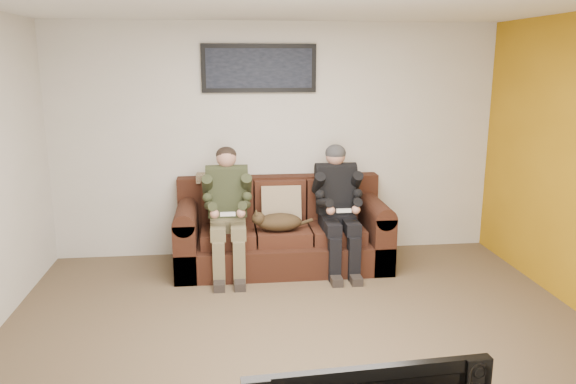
{
  "coord_description": "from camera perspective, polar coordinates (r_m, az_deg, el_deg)",
  "views": [
    {
      "loc": [
        -0.59,
        -4.01,
        2.17
      ],
      "look_at": [
        0.0,
        1.2,
        0.95
      ],
      "focal_mm": 35.0,
      "sensor_mm": 36.0,
      "label": 1
    }
  ],
  "objects": [
    {
      "name": "floor",
      "position": [
        4.6,
        1.7,
        -15.08
      ],
      "size": [
        5.0,
        5.0,
        0.0
      ],
      "primitive_type": "plane",
      "color": "brown",
      "rests_on": "ground"
    },
    {
      "name": "wall_back",
      "position": [
        6.35,
        -1.11,
        5.22
      ],
      "size": [
        5.0,
        0.0,
        5.0
      ],
      "primitive_type": "plane",
      "rotation": [
        1.57,
        0.0,
        0.0
      ],
      "color": "beige",
      "rests_on": "ground"
    },
    {
      "name": "wall_front",
      "position": [
        2.05,
        11.12,
        -12.34
      ],
      "size": [
        5.0,
        0.0,
        5.0
      ],
      "primitive_type": "plane",
      "rotation": [
        -1.57,
        0.0,
        0.0
      ],
      "color": "beige",
      "rests_on": "ground"
    },
    {
      "name": "sofa",
      "position": [
        6.15,
        -0.67,
        -4.14
      ],
      "size": [
        2.25,
        0.97,
        0.92
      ],
      "color": "#34180F",
      "rests_on": "ground"
    },
    {
      "name": "throw_pillow",
      "position": [
        6.1,
        -0.71,
        -1.27
      ],
      "size": [
        0.43,
        0.21,
        0.43
      ],
      "primitive_type": "cube",
      "rotation": [
        -0.21,
        0.0,
        0.0
      ],
      "color": "#988264",
      "rests_on": "sofa"
    },
    {
      "name": "throw_blanket",
      "position": [
        6.25,
        -7.18,
        1.47
      ],
      "size": [
        0.46,
        0.23,
        0.08
      ],
      "primitive_type": "cube",
      "color": "gray",
      "rests_on": "sofa"
    },
    {
      "name": "person_left",
      "position": [
        5.83,
        -6.17,
        -1.21
      ],
      "size": [
        0.51,
        0.87,
        1.31
      ],
      "color": "brown",
      "rests_on": "sofa"
    },
    {
      "name": "person_right",
      "position": [
        5.95,
        5.08,
        -0.86
      ],
      "size": [
        0.51,
        0.86,
        1.31
      ],
      "color": "black",
      "rests_on": "sofa"
    },
    {
      "name": "cat",
      "position": [
        5.83,
        -1.06,
        -3.04
      ],
      "size": [
        0.66,
        0.26,
        0.24
      ],
      "color": "#49351C",
      "rests_on": "sofa"
    },
    {
      "name": "framed_poster",
      "position": [
        6.24,
        -2.95,
        12.44
      ],
      "size": [
        1.25,
        0.05,
        0.52
      ],
      "color": "black",
      "rests_on": "wall_back"
    }
  ]
}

